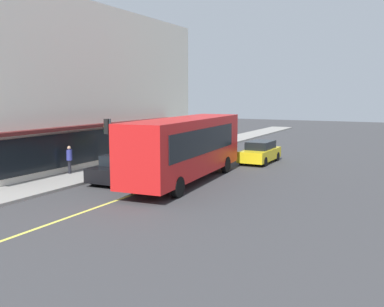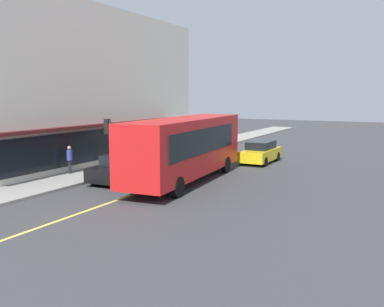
{
  "view_description": "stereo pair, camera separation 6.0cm",
  "coord_description": "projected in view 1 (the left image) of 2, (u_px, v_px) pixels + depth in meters",
  "views": [
    {
      "loc": [
        -21.61,
        -11.83,
        4.77
      ],
      "look_at": [
        -0.88,
        -1.19,
        1.6
      ],
      "focal_mm": 40.6,
      "sensor_mm": 36.0,
      "label": 1
    },
    {
      "loc": [
        -21.58,
        -11.88,
        4.77
      ],
      "look_at": [
        -0.88,
        -1.19,
        1.6
      ],
      "focal_mm": 40.6,
      "sensor_mm": 36.0,
      "label": 2
    }
  ],
  "objects": [
    {
      "name": "traffic_light",
      "position": [
        108.0,
        133.0,
        25.69
      ],
      "size": [
        0.3,
        0.52,
        3.2
      ],
      "color": "#2D2D33",
      "rests_on": "sidewalk"
    },
    {
      "name": "ground",
      "position": [
        181.0,
        178.0,
        25.04
      ],
      "size": [
        120.0,
        120.0,
        0.0
      ],
      "primitive_type": "plane",
      "color": "#38383A"
    },
    {
      "name": "lane_centre_stripe",
      "position": [
        181.0,
        178.0,
        25.04
      ],
      "size": [
        36.0,
        0.16,
        0.01
      ],
      "primitive_type": "cube",
      "color": "#D8D14C",
      "rests_on": "ground"
    },
    {
      "name": "car_black",
      "position": [
        122.0,
        168.0,
        23.98
      ],
      "size": [
        4.36,
        1.97,
        1.52
      ],
      "color": "black",
      "rests_on": "ground"
    },
    {
      "name": "pedestrian_mid_block",
      "position": [
        69.0,
        157.0,
        25.44
      ],
      "size": [
        0.34,
        0.34,
        1.64
      ],
      "color": "black",
      "rests_on": "sidewalk"
    },
    {
      "name": "bus",
      "position": [
        186.0,
        146.0,
        23.66
      ],
      "size": [
        11.28,
        3.31,
        3.5
      ],
      "color": "red",
      "rests_on": "ground"
    },
    {
      "name": "pedestrian_at_corner",
      "position": [
        123.0,
        148.0,
        28.87
      ],
      "size": [
        0.34,
        0.34,
        1.83
      ],
      "color": "black",
      "rests_on": "sidewalk"
    },
    {
      "name": "sidewalk",
      "position": [
        109.0,
        170.0,
        27.35
      ],
      "size": [
        80.0,
        2.96,
        0.15
      ],
      "primitive_type": "cube",
      "color": "gray",
      "rests_on": "ground"
    },
    {
      "name": "car_yellow",
      "position": [
        260.0,
        152.0,
        30.53
      ],
      "size": [
        4.32,
        1.9,
        1.52
      ],
      "color": "yellow",
      "rests_on": "ground"
    },
    {
      "name": "storefront_building",
      "position": [
        28.0,
        87.0,
        30.12
      ],
      "size": [
        26.53,
        11.89,
        10.61
      ],
      "color": "silver",
      "rests_on": "ground"
    }
  ]
}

